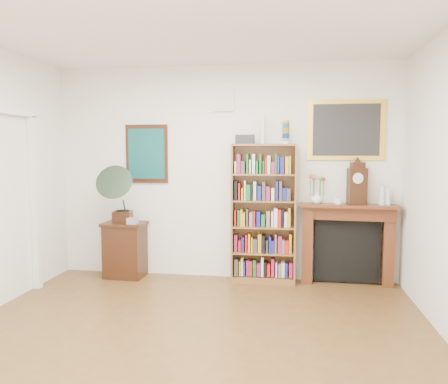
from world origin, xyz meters
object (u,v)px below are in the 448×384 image
Objects in this scene: side_cabinet at (125,250)px; fireplace at (347,238)px; cd_stack at (133,221)px; mantel_clock at (357,184)px; bottle_left at (382,195)px; bottle_right at (388,197)px; bookshelf at (264,206)px; teacup at (338,202)px; gramophone at (118,191)px; flower_vase at (317,198)px.

fireplace is (2.90, 0.13, 0.23)m from side_cabinet.
mantel_clock is (2.84, 0.20, 0.50)m from cd_stack.
bottle_right is (0.07, 0.00, -0.02)m from bottle_left.
bookshelf reaches higher than bottle_left.
cd_stack is at bearing -178.18° from teacup.
fireplace reaches higher than cd_stack.
cd_stack is at bearing -171.54° from fireplace.
bookshelf is at bearing -4.27° from gramophone.
cd_stack is at bearing -175.26° from flower_vase.
gramophone is at bearing -179.05° from teacup.
teacup is at bearing -169.14° from mantel_clock.
teacup is at bearing -171.03° from bottle_right.
bottle_left is at bearing -179.54° from bottle_right.
flower_vase is at bearing 165.35° from mantel_clock.
mantel_clock is (3.04, 0.16, 0.11)m from gramophone.
bottle_left is at bearing -3.85° from fireplace.
mantel_clock is at bearing -15.28° from fireplace.
fireplace is at bearing 4.78° from cd_stack.
fireplace is 8.28× the size of flower_vase.
mantel_clock reaches higher than bottle_left.
teacup is (2.61, 0.08, 0.28)m from cd_stack.
bookshelf is 2.76× the size of side_cabinet.
flower_vase is at bearing 4.74° from cd_stack.
side_cabinet is 0.45m from cd_stack.
mantel_clock is 2.62× the size of bottle_right.
gramophone reaches higher than bottle_right.
bottle_right is at bearing 3.18° from cd_stack.
cd_stack is at bearing -18.12° from gramophone.
flower_vase is (2.36, 0.20, 0.32)m from cd_stack.
bookshelf is 3.91× the size of mantel_clock.
fireplace is at bearing 172.47° from bottle_left.
bookshelf is 1.19m from mantel_clock.
mantel_clock is at bearing 0.28° from flower_vase.
flower_vase reaches higher than side_cabinet.
teacup is at bearing -130.63° from fireplace.
side_cabinet is at bearing 166.85° from mantel_clock.
bottle_right is at bearing -1.12° from flower_vase.
gramophone reaches higher than side_cabinet.
side_cabinet is 2.61m from flower_vase.
cd_stack is 2.62m from teacup.
bottle_left is (0.54, 0.10, 0.08)m from teacup.
mantel_clock is (1.15, 0.04, 0.29)m from bookshelf.
cd_stack is 0.81× the size of flower_vase.
teacup is (-0.24, -0.11, -0.21)m from mantel_clock.
bottle_right is (0.46, -0.05, 0.53)m from fireplace.
side_cabinet is 2.84m from teacup.
bottle_left is at bearing 3.24° from cd_stack.
fireplace is at bearing 146.10° from mantel_clock.
mantel_clock reaches higher than flower_vase.
gramophone is at bearing 168.10° from mantel_clock.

